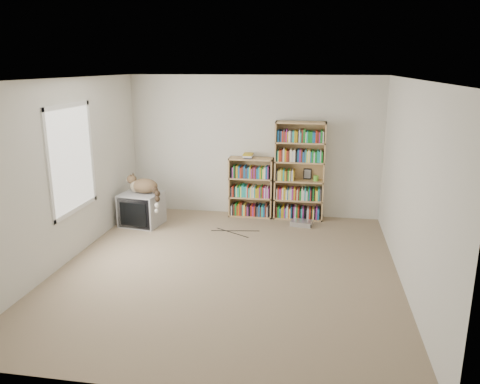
% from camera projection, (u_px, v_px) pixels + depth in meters
% --- Properties ---
extents(floor, '(4.50, 5.00, 0.01)m').
position_uv_depth(floor, '(228.00, 269.00, 6.31)').
color(floor, gray).
rests_on(floor, ground).
extents(wall_back, '(4.50, 0.02, 2.50)m').
position_uv_depth(wall_back, '(254.00, 147.00, 8.36)').
color(wall_back, beige).
rests_on(wall_back, floor).
extents(wall_front, '(4.50, 0.02, 2.50)m').
position_uv_depth(wall_front, '(165.00, 255.00, 3.61)').
color(wall_front, beige).
rests_on(wall_front, floor).
extents(wall_left, '(0.02, 5.00, 2.50)m').
position_uv_depth(wall_left, '(64.00, 173.00, 6.34)').
color(wall_left, beige).
rests_on(wall_left, floor).
extents(wall_right, '(0.02, 5.00, 2.50)m').
position_uv_depth(wall_right, '(410.00, 186.00, 5.62)').
color(wall_right, beige).
rests_on(wall_right, floor).
extents(ceiling, '(4.50, 5.00, 0.02)m').
position_uv_depth(ceiling, '(226.00, 79.00, 5.66)').
color(ceiling, white).
rests_on(ceiling, wall_back).
extents(window, '(0.02, 1.22, 1.52)m').
position_uv_depth(window, '(72.00, 159.00, 6.49)').
color(window, white).
rests_on(window, wall_left).
extents(crt_tv, '(0.71, 0.66, 0.56)m').
position_uv_depth(crt_tv, '(142.00, 209.00, 8.01)').
color(crt_tv, '#9F9FA1').
rests_on(crt_tv, floor).
extents(cat, '(0.67, 0.50, 0.55)m').
position_uv_depth(cat, '(146.00, 188.00, 7.88)').
color(cat, '#372716').
rests_on(cat, crt_tv).
extents(bookcase_tall, '(0.86, 0.30, 1.73)m').
position_uv_depth(bookcase_tall, '(299.00, 173.00, 8.21)').
color(bookcase_tall, tan).
rests_on(bookcase_tall, floor).
extents(bookcase_short, '(0.78, 0.30, 1.07)m').
position_uv_depth(bookcase_short, '(251.00, 189.00, 8.43)').
color(bookcase_short, tan).
rests_on(bookcase_short, floor).
extents(book_stack, '(0.20, 0.26, 0.08)m').
position_uv_depth(book_stack, '(248.00, 156.00, 8.24)').
color(book_stack, '#B12917').
rests_on(book_stack, bookcase_short).
extents(green_mug, '(0.09, 0.09, 0.10)m').
position_uv_depth(green_mug, '(316.00, 178.00, 8.16)').
color(green_mug, '#5FB634').
rests_on(green_mug, bookcase_tall).
extents(framed_print, '(0.14, 0.05, 0.19)m').
position_uv_depth(framed_print, '(307.00, 174.00, 8.27)').
color(framed_print, black).
rests_on(framed_print, bookcase_tall).
extents(dvd_player, '(0.39, 0.31, 0.08)m').
position_uv_depth(dvd_player, '(302.00, 223.00, 8.02)').
color(dvd_player, '#BBBAC0').
rests_on(dvd_player, floor).
extents(wall_outlet, '(0.01, 0.08, 0.13)m').
position_uv_depth(wall_outlet, '(126.00, 200.00, 8.40)').
color(wall_outlet, silver).
rests_on(wall_outlet, wall_left).
extents(floor_cables, '(1.20, 0.70, 0.01)m').
position_uv_depth(floor_cables, '(234.00, 230.00, 7.81)').
color(floor_cables, black).
rests_on(floor_cables, floor).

